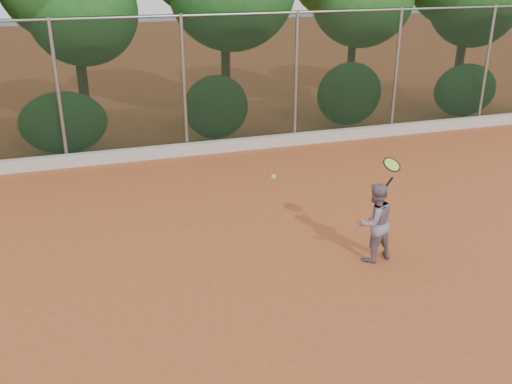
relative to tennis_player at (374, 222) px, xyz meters
name	(u,v)px	position (x,y,z in m)	size (l,w,h in m)	color
ground	(275,291)	(-1.89, -0.46, -0.69)	(80.00, 80.00, 0.00)	#B4562A
concrete_curb	(189,149)	(-1.89, 6.36, -0.54)	(24.00, 0.20, 0.30)	beige
tennis_player	(374,222)	(0.00, 0.00, 0.00)	(0.67, 0.52, 1.38)	gray
chainlink_fence	(184,82)	(-1.89, 6.54, 1.17)	(24.09, 0.09, 3.50)	black
tennis_racket	(391,167)	(0.21, -0.02, 0.96)	(0.37, 0.35, 0.58)	black
tennis_ball_in_flight	(274,177)	(-1.95, -0.48, 1.20)	(0.07, 0.07, 0.07)	#C3EB35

